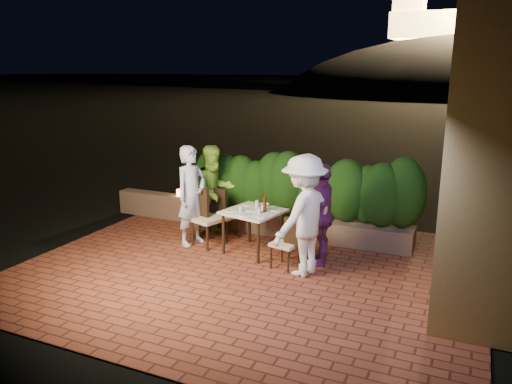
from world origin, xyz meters
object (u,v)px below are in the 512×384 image
Objects in this scene: dining_table at (254,231)px; diner_blue at (192,196)px; chair_right_front at (285,243)px; chair_left_back at (225,214)px; chair_right_back at (305,232)px; bowl at (264,205)px; diner_purple at (322,214)px; parapet_lamp at (179,193)px; chair_left_front at (208,218)px; diner_green at (214,191)px; beer_bottle at (265,202)px; diner_white at (304,215)px.

dining_table is 0.50× the size of diner_blue.
chair_left_back is at bearing -18.67° from chair_right_front.
chair_right_back is at bearing -98.77° from chair_right_front.
chair_left_back reaches higher than bowl.
chair_right_back is at bearing -111.99° from diner_purple.
chair_right_front is 3.36m from parapet_lamp.
chair_right_back reaches higher than bowl.
chair_left_front is 7.34× the size of parapet_lamp.
diner_green is at bearing 173.45° from chair_left_back.
bowl is at bearing 9.84° from chair_right_back.
diner_blue is at bearing -155.93° from chair_left_front.
chair_left_front is 0.57× the size of diner_blue.
diner_white reaches higher than beer_bottle.
chair_right_back is 6.87× the size of parapet_lamp.
bowl is 1.10m from chair_right_front.
diner_white is 3.71m from parapet_lamp.
diner_blue reaches higher than chair_left_front.
diner_purple is (2.39, 0.04, -0.06)m from diner_blue.
diner_purple is at bearing -174.72° from diner_white.
diner_white is at bearing -15.67° from chair_left_back.
beer_bottle reaches higher than chair_right_front.
diner_blue is at bearing -48.62° from parapet_lamp.
diner_purple reaches higher than dining_table.
chair_left_back reaches higher than parapet_lamp.
beer_bottle reaches higher than chair_right_back.
dining_table is 0.86m from chair_right_front.
diner_white is at bearing -31.85° from beer_bottle.
dining_table is 1.32m from diner_white.
diner_green is at bearing 152.67° from dining_table.
chair_right_front reaches higher than parapet_lamp.
chair_left_back is 1.60m from parapet_lamp.
diner_blue is (-1.23, -0.39, 0.13)m from bowl.
chair_right_front is at bearing -18.14° from chair_left_back.
chair_left_back is (-0.83, 0.12, -0.31)m from bowl.
diner_green is 1.34m from parapet_lamp.
diner_blue reaches higher than bowl.
diner_white is at bearing 176.65° from chair_right_front.
diner_purple reaches higher than bowl.
diner_green is (-0.27, 0.09, 0.40)m from chair_left_back.
diner_green reaches higher than diner_purple.
dining_table reaches higher than parapet_lamp.
beer_bottle is at bearing 20.48° from chair_left_front.
beer_bottle is 1.15m from chair_left_front.
chair_left_back is 2.07m from diner_purple.
diner_green is (-1.10, 0.21, 0.09)m from bowl.
chair_left_back is at bearing 95.24° from chair_left_front.
chair_left_front reaches higher than chair_right_front.
diner_white reaches higher than diner_purple.
parapet_lamp is at bearing 153.11° from dining_table.
diner_white reaches higher than chair_left_back.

